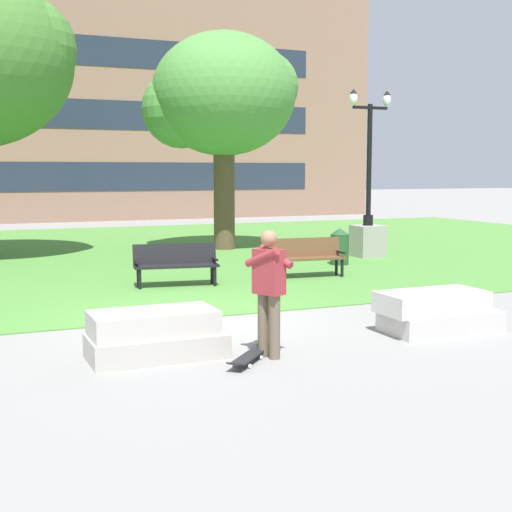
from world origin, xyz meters
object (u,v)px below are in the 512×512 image
(person_skateboarder, at_px, (269,285))
(park_bench_near_right, at_px, (306,255))
(lamp_post_left, at_px, (368,223))
(park_bench_far_left, at_px, (176,262))
(skateboard, at_px, (248,357))
(concrete_block_left, at_px, (437,312))
(concrete_block_center, at_px, (155,335))
(trash_bin, at_px, (340,246))

(person_skateboarder, distance_m, park_bench_near_right, 7.23)
(lamp_post_left, bearing_deg, park_bench_near_right, -140.45)
(person_skateboarder, distance_m, park_bench_far_left, 6.17)
(skateboard, relative_size, lamp_post_left, 0.19)
(park_bench_far_left, bearing_deg, concrete_block_left, -66.77)
(park_bench_far_left, height_order, lamp_post_left, lamp_post_left)
(skateboard, height_order, park_bench_near_right, park_bench_near_right)
(concrete_block_left, distance_m, park_bench_near_right, 5.85)
(lamp_post_left, bearing_deg, person_skateboarder, -128.40)
(person_skateboarder, bearing_deg, concrete_block_left, 7.30)
(skateboard, bearing_deg, concrete_block_left, 9.19)
(concrete_block_center, relative_size, skateboard, 2.04)
(skateboard, height_order, park_bench_far_left, park_bench_far_left)
(trash_bin, bearing_deg, concrete_block_left, -108.72)
(concrete_block_center, bearing_deg, person_skateboarder, -22.68)
(lamp_post_left, bearing_deg, park_bench_far_left, -156.30)
(lamp_post_left, bearing_deg, concrete_block_center, -135.37)
(trash_bin, bearing_deg, park_bench_near_right, -138.37)
(concrete_block_left, relative_size, lamp_post_left, 0.40)
(concrete_block_center, distance_m, lamp_post_left, 12.05)
(concrete_block_center, distance_m, skateboard, 1.29)
(trash_bin, bearing_deg, person_skateboarder, -125.34)
(concrete_block_center, xyz_separation_m, trash_bin, (6.93, 7.22, 0.20))
(person_skateboarder, distance_m, lamp_post_left, 11.53)
(park_bench_far_left, bearing_deg, concrete_block_center, -109.37)
(person_skateboarder, xyz_separation_m, skateboard, (-0.37, -0.16, -0.89))
(concrete_block_left, distance_m, park_bench_far_left, 6.26)
(concrete_block_left, height_order, person_skateboarder, person_skateboarder)
(park_bench_far_left, distance_m, lamp_post_left, 7.23)
(concrete_block_center, height_order, trash_bin, trash_bin)
(person_skateboarder, height_order, skateboard, person_skateboarder)
(person_skateboarder, height_order, park_bench_near_right, person_skateboarder)
(park_bench_near_right, bearing_deg, concrete_block_left, -96.86)
(person_skateboarder, xyz_separation_m, park_bench_near_right, (3.72, 6.19, -0.44))
(concrete_block_center, height_order, skateboard, concrete_block_center)
(park_bench_far_left, distance_m, trash_bin, 5.25)
(skateboard, bearing_deg, trash_bin, 53.47)
(park_bench_near_right, xyz_separation_m, trash_bin, (1.81, 1.61, -0.04))
(concrete_block_left, relative_size, person_skateboarder, 1.12)
(concrete_block_center, relative_size, park_bench_far_left, 0.97)
(trash_bin, bearing_deg, concrete_block_center, -133.83)
(park_bench_far_left, relative_size, trash_bin, 1.94)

